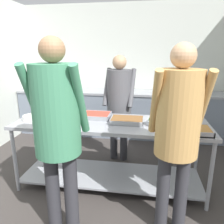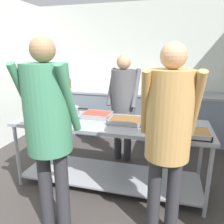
# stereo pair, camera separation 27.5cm
# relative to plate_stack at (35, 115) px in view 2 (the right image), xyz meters

# --- Properties ---
(wall_rear) EXTENTS (4.34, 0.06, 2.65)m
(wall_rear) POSITION_rel_plate_stack_xyz_m (0.89, 2.27, 0.43)
(wall_rear) COLOR silver
(wall_rear) RESTS_ON ground_plane
(back_counter) EXTENTS (4.18, 0.65, 0.92)m
(back_counter) POSITION_rel_plate_stack_xyz_m (0.89, 1.90, -0.43)
(back_counter) COLOR slate
(back_counter) RESTS_ON ground_plane
(serving_counter) EXTENTS (2.37, 0.76, 0.86)m
(serving_counter) POSITION_rel_plate_stack_xyz_m (1.00, 0.07, -0.31)
(serving_counter) COLOR gray
(serving_counter) RESTS_ON ground_plane
(plate_stack) EXTENTS (0.23, 0.23, 0.06)m
(plate_stack) POSITION_rel_plate_stack_xyz_m (0.00, 0.00, 0.00)
(plate_stack) COLOR white
(plate_stack) RESTS_ON serving_counter
(sauce_pan) EXTENTS (0.41, 0.27, 0.09)m
(sauce_pan) POSITION_rel_plate_stack_xyz_m (0.36, 0.29, 0.02)
(sauce_pan) COLOR gray
(sauce_pan) RESTS_ON serving_counter
(serving_tray_vegetables) EXTENTS (0.37, 0.31, 0.05)m
(serving_tray_vegetables) POSITION_rel_plate_stack_xyz_m (0.78, 0.23, -0.00)
(serving_tray_vegetables) COLOR gray
(serving_tray_vegetables) RESTS_ON serving_counter
(serving_tray_greens) EXTENTS (0.40, 0.31, 0.05)m
(serving_tray_greens) POSITION_rel_plate_stack_xyz_m (1.20, 0.09, -0.00)
(serving_tray_greens) COLOR gray
(serving_tray_greens) RESTS_ON serving_counter
(broccoli_bowl) EXTENTS (0.22, 0.22, 0.11)m
(broccoli_bowl) POSITION_rel_plate_stack_xyz_m (1.55, 0.04, 0.01)
(broccoli_bowl) COLOR #B2B2B7
(broccoli_bowl) RESTS_ON serving_counter
(serving_tray_roast) EXTENTS (0.42, 0.29, 0.05)m
(serving_tray_roast) POSITION_rel_plate_stack_xyz_m (1.91, -0.14, -0.00)
(serving_tray_roast) COLOR gray
(serving_tray_roast) RESTS_ON serving_counter
(guest_serving_left) EXTENTS (0.50, 0.38, 1.77)m
(guest_serving_left) POSITION_rel_plate_stack_xyz_m (1.70, -0.59, 0.20)
(guest_serving_left) COLOR #2D2D33
(guest_serving_left) RESTS_ON ground_plane
(guest_serving_right) EXTENTS (0.49, 0.40, 1.82)m
(guest_serving_right) POSITION_rel_plate_stack_xyz_m (0.68, -0.78, 0.23)
(guest_serving_right) COLOR #2D2D33
(guest_serving_right) RESTS_ON ground_plane
(cook_behind_counter) EXTENTS (0.50, 0.37, 1.65)m
(cook_behind_counter) POSITION_rel_plate_stack_xyz_m (1.01, 0.79, 0.13)
(cook_behind_counter) COLOR #2D2D33
(cook_behind_counter) RESTS_ON ground_plane
(water_bottle) EXTENTS (0.07, 0.07, 0.29)m
(water_bottle) POSITION_rel_plate_stack_xyz_m (-0.46, 1.99, 0.16)
(water_bottle) COLOR brown
(water_bottle) RESTS_ON back_counter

